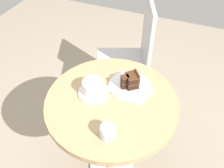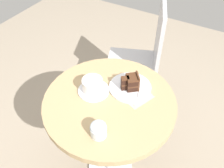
{
  "view_description": "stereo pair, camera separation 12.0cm",
  "coord_description": "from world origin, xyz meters",
  "px_view_note": "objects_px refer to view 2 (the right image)",
  "views": [
    {
      "loc": [
        0.29,
        -0.73,
        1.58
      ],
      "look_at": [
        -0.03,
        0.07,
        0.74
      ],
      "focal_mm": 38.0,
      "sensor_mm": 36.0,
      "label": 1
    },
    {
      "loc": [
        0.4,
        -0.67,
        1.58
      ],
      "look_at": [
        -0.03,
        0.07,
        0.74
      ],
      "focal_mm": 38.0,
      "sensor_mm": 36.0,
      "label": 2
    }
  ],
  "objects_px": {
    "coffee_cup": "(93,85)",
    "sugar_pot": "(99,130)",
    "cake_plate": "(130,87)",
    "cafe_chair": "(145,55)",
    "napkin": "(135,94)",
    "saucer": "(94,90)",
    "teaspoon": "(100,96)",
    "fork": "(140,91)",
    "cake_slice": "(131,82)"
  },
  "relations": [
    {
      "from": "teaspoon",
      "to": "fork",
      "type": "height_order",
      "value": "fork"
    },
    {
      "from": "fork",
      "to": "cake_plate",
      "type": "bearing_deg",
      "value": -124.11
    },
    {
      "from": "napkin",
      "to": "sugar_pot",
      "type": "height_order",
      "value": "sugar_pot"
    },
    {
      "from": "coffee_cup",
      "to": "sugar_pot",
      "type": "xyz_separation_m",
      "value": [
        0.16,
        -0.21,
        -0.01
      ]
    },
    {
      "from": "sugar_pot",
      "to": "napkin",
      "type": "bearing_deg",
      "value": 84.01
    },
    {
      "from": "saucer",
      "to": "cake_plate",
      "type": "distance_m",
      "value": 0.19
    },
    {
      "from": "saucer",
      "to": "cafe_chair",
      "type": "xyz_separation_m",
      "value": [
        0.03,
        0.63,
        -0.18
      ]
    },
    {
      "from": "cake_slice",
      "to": "fork",
      "type": "xyz_separation_m",
      "value": [
        0.05,
        0.0,
        -0.04
      ]
    },
    {
      "from": "cafe_chair",
      "to": "napkin",
      "type": "bearing_deg",
      "value": -4.68
    },
    {
      "from": "saucer",
      "to": "cake_slice",
      "type": "bearing_deg",
      "value": 33.5
    },
    {
      "from": "cake_plate",
      "to": "napkin",
      "type": "bearing_deg",
      "value": -36.02
    },
    {
      "from": "coffee_cup",
      "to": "cake_plate",
      "type": "distance_m",
      "value": 0.2
    },
    {
      "from": "saucer",
      "to": "sugar_pot",
      "type": "relative_size",
      "value": 2.21
    },
    {
      "from": "saucer",
      "to": "coffee_cup",
      "type": "bearing_deg",
      "value": -98.83
    },
    {
      "from": "coffee_cup",
      "to": "sugar_pot",
      "type": "distance_m",
      "value": 0.26
    },
    {
      "from": "cake_plate",
      "to": "cafe_chair",
      "type": "xyz_separation_m",
      "value": [
        -0.13,
        0.52,
        -0.18
      ]
    },
    {
      "from": "saucer",
      "to": "napkin",
      "type": "bearing_deg",
      "value": 23.42
    },
    {
      "from": "coffee_cup",
      "to": "cake_slice",
      "type": "bearing_deg",
      "value": 34.15
    },
    {
      "from": "teaspoon",
      "to": "napkin",
      "type": "distance_m",
      "value": 0.18
    },
    {
      "from": "cake_slice",
      "to": "napkin",
      "type": "distance_m",
      "value": 0.06
    },
    {
      "from": "fork",
      "to": "napkin",
      "type": "bearing_deg",
      "value": -64.89
    },
    {
      "from": "napkin",
      "to": "fork",
      "type": "bearing_deg",
      "value": 52.87
    },
    {
      "from": "cake_plate",
      "to": "sugar_pot",
      "type": "xyz_separation_m",
      "value": [
        0.01,
        -0.32,
        0.03
      ]
    },
    {
      "from": "coffee_cup",
      "to": "cake_slice",
      "type": "height_order",
      "value": "cake_slice"
    },
    {
      "from": "saucer",
      "to": "fork",
      "type": "xyz_separation_m",
      "value": [
        0.21,
        0.11,
        0.01
      ]
    },
    {
      "from": "teaspoon",
      "to": "napkin",
      "type": "bearing_deg",
      "value": 120.07
    },
    {
      "from": "saucer",
      "to": "fork",
      "type": "distance_m",
      "value": 0.24
    },
    {
      "from": "fork",
      "to": "napkin",
      "type": "xyz_separation_m",
      "value": [
        -0.02,
        -0.02,
        -0.01
      ]
    },
    {
      "from": "fork",
      "to": "coffee_cup",
      "type": "bearing_deg",
      "value": -90.31
    },
    {
      "from": "saucer",
      "to": "teaspoon",
      "type": "xyz_separation_m",
      "value": [
        0.05,
        -0.02,
        0.01
      ]
    },
    {
      "from": "cake_slice",
      "to": "fork",
      "type": "relative_size",
      "value": 0.77
    },
    {
      "from": "cake_plate",
      "to": "sugar_pot",
      "type": "distance_m",
      "value": 0.32
    },
    {
      "from": "coffee_cup",
      "to": "cake_plate",
      "type": "height_order",
      "value": "coffee_cup"
    },
    {
      "from": "teaspoon",
      "to": "fork",
      "type": "distance_m",
      "value": 0.2
    },
    {
      "from": "napkin",
      "to": "cafe_chair",
      "type": "xyz_separation_m",
      "value": [
        -0.17,
        0.54,
        -0.17
      ]
    },
    {
      "from": "cake_slice",
      "to": "coffee_cup",
      "type": "bearing_deg",
      "value": -145.85
    },
    {
      "from": "cake_plate",
      "to": "cake_slice",
      "type": "xyz_separation_m",
      "value": [
        0.01,
        -0.01,
        0.04
      ]
    },
    {
      "from": "sugar_pot",
      "to": "cafe_chair",
      "type": "bearing_deg",
      "value": 99.2
    },
    {
      "from": "cake_slice",
      "to": "cafe_chair",
      "type": "height_order",
      "value": "cafe_chair"
    },
    {
      "from": "cake_slice",
      "to": "cafe_chair",
      "type": "bearing_deg",
      "value": 104.36
    },
    {
      "from": "cafe_chair",
      "to": "sugar_pot",
      "type": "height_order",
      "value": "cafe_chair"
    },
    {
      "from": "cafe_chair",
      "to": "cake_slice",
      "type": "bearing_deg",
      "value": -7.31
    },
    {
      "from": "fork",
      "to": "sugar_pot",
      "type": "xyz_separation_m",
      "value": [
        -0.05,
        -0.32,
        0.02
      ]
    },
    {
      "from": "saucer",
      "to": "cafe_chair",
      "type": "bearing_deg",
      "value": 87.6
    },
    {
      "from": "coffee_cup",
      "to": "sugar_pot",
      "type": "bearing_deg",
      "value": -51.82
    },
    {
      "from": "teaspoon",
      "to": "cafe_chair",
      "type": "distance_m",
      "value": 0.67
    },
    {
      "from": "cafe_chair",
      "to": "cake_plate",
      "type": "bearing_deg",
      "value": -7.93
    },
    {
      "from": "coffee_cup",
      "to": "napkin",
      "type": "height_order",
      "value": "coffee_cup"
    },
    {
      "from": "cafe_chair",
      "to": "sugar_pot",
      "type": "bearing_deg",
      "value": -12.47
    },
    {
      "from": "coffee_cup",
      "to": "cafe_chair",
      "type": "xyz_separation_m",
      "value": [
        0.03,
        0.63,
        -0.22
      ]
    }
  ]
}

